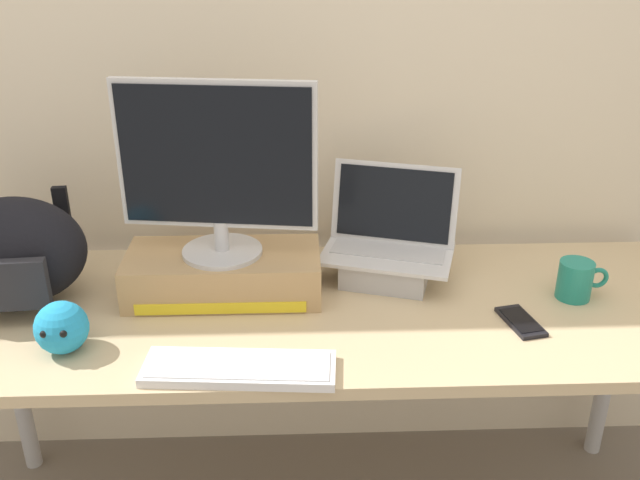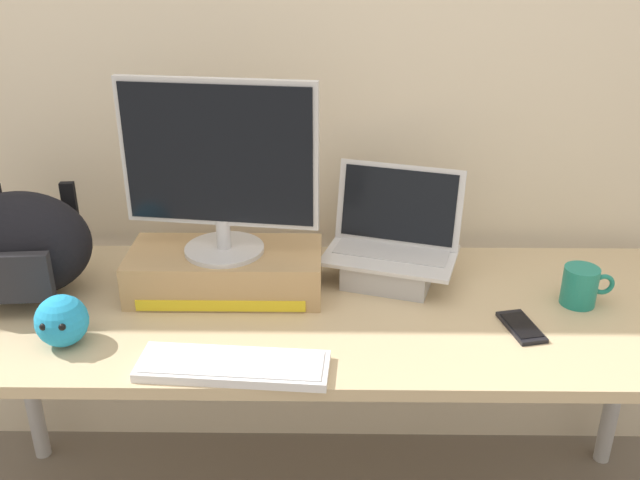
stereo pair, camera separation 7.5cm
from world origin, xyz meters
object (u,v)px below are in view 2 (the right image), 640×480
at_px(external_keyboard, 233,366).
at_px(plush_toy, 62,321).
at_px(toner_box_yellow, 226,271).
at_px(open_laptop, 391,257).
at_px(messenger_backpack, 22,245).
at_px(desktop_monitor, 219,167).
at_px(cell_phone, 521,327).
at_px(coffee_mug, 581,286).

bearing_deg(external_keyboard, plush_toy, 170.01).
relative_size(toner_box_yellow, external_keyboard, 1.17).
bearing_deg(open_laptop, messenger_backpack, -157.14).
height_order(desktop_monitor, messenger_backpack, desktop_monitor).
relative_size(open_laptop, external_keyboard, 0.93).
xyz_separation_m(desktop_monitor, cell_phone, (0.72, -0.18, -0.33)).
distance_m(open_laptop, cell_phone, 0.39).
height_order(toner_box_yellow, cell_phone, toner_box_yellow).
relative_size(toner_box_yellow, plush_toy, 4.13).
bearing_deg(plush_toy, open_laptop, 23.28).
bearing_deg(plush_toy, external_keyboard, -14.20).
xyz_separation_m(external_keyboard, plush_toy, (-0.39, 0.10, 0.05)).
distance_m(messenger_backpack, coffee_mug, 1.39).
distance_m(open_laptop, plush_toy, 0.83).
distance_m(desktop_monitor, open_laptop, 0.52).
distance_m(external_keyboard, cell_phone, 0.68).
distance_m(toner_box_yellow, desktop_monitor, 0.28).
bearing_deg(external_keyboard, coffee_mug, 23.81).
relative_size(desktop_monitor, external_keyboard, 1.15).
relative_size(external_keyboard, messenger_backpack, 1.15).
height_order(toner_box_yellow, messenger_backpack, messenger_backpack).
bearing_deg(external_keyboard, toner_box_yellow, 104.01).
bearing_deg(toner_box_yellow, plush_toy, -143.06).
distance_m(toner_box_yellow, cell_phone, 0.74).
xyz_separation_m(open_laptop, cell_phone, (0.29, -0.25, -0.06)).
bearing_deg(messenger_backpack, plush_toy, -58.67).
distance_m(toner_box_yellow, messenger_backpack, 0.51).
xyz_separation_m(open_laptop, plush_toy, (-0.76, -0.33, -0.00)).
bearing_deg(plush_toy, messenger_backpack, 126.15).
distance_m(toner_box_yellow, external_keyboard, 0.36).
bearing_deg(coffee_mug, plush_toy, -170.95).
height_order(coffee_mug, plush_toy, plush_toy).
relative_size(messenger_backpack, coffee_mug, 2.81).
xyz_separation_m(coffee_mug, cell_phone, (-0.17, -0.12, -0.04)).
distance_m(messenger_backpack, plush_toy, 0.30).
bearing_deg(cell_phone, desktop_monitor, 153.74).
relative_size(external_keyboard, coffee_mug, 3.24).
height_order(messenger_backpack, cell_phone, messenger_backpack).
distance_m(external_keyboard, messenger_backpack, 0.67).
relative_size(open_laptop, cell_phone, 2.55).
relative_size(desktop_monitor, cell_phone, 3.17).
bearing_deg(messenger_backpack, external_keyboard, -35.29).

